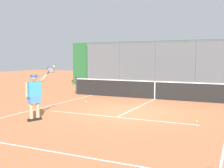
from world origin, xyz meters
TOP-DOWN VIEW (x-y plane):
  - ground_plane at (0.00, 0.00)m, footprint 60.00×60.00m
  - court_line_markings at (0.00, 1.41)m, footprint 7.60×9.06m
  - fence_backdrop at (0.00, -9.45)m, footprint 16.80×1.37m
  - tennis_net at (0.00, -3.84)m, footprint 9.77×0.09m
  - tennis_player at (2.37, 2.80)m, footprint 0.41×1.37m
  - tennis_ball_by_sideline at (-2.77, 0.67)m, footprint 0.07×0.07m
  - tennis_ball_near_net at (3.71, 2.11)m, footprint 0.07×0.07m
  - tennis_ball_mid_court at (2.76, -1.39)m, footprint 0.07×0.07m

SIDE VIEW (x-z plane):
  - ground_plane at x=0.00m, z-range 0.00..0.00m
  - court_line_markings at x=0.00m, z-range 0.00..0.01m
  - tennis_ball_by_sideline at x=-2.77m, z-range 0.00..0.07m
  - tennis_ball_near_net at x=3.71m, z-range 0.00..0.07m
  - tennis_ball_mid_court at x=2.76m, z-range 0.00..0.07m
  - tennis_net at x=0.00m, z-range -0.04..1.03m
  - tennis_player at x=2.37m, z-range -0.02..1.87m
  - fence_backdrop at x=0.00m, z-range -0.01..3.37m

